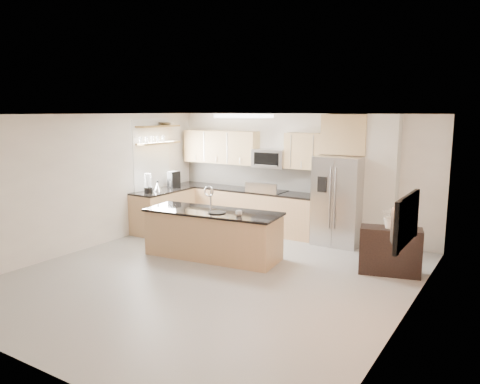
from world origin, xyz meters
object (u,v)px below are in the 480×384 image
Objects in this scene: refrigerator at (339,201)px; bowl at (165,123)px; range at (267,211)px; island at (213,234)px; microwave at (270,158)px; flower_vase at (393,210)px; credenza at (390,251)px; coffee_maker at (174,180)px; television at (397,219)px; cup at (239,213)px; platter at (217,212)px; blender at (148,184)px; kettle at (158,187)px.

refrigerator is 4.24m from bowl.
island is (0.01, -2.09, -0.04)m from range.
microwave reaches higher than flower_vase.
microwave is 0.78× the size of credenza.
flower_vase is at bearing -7.42° from coffee_maker.
television is (5.76, -2.41, -1.03)m from bowl.
platter is (-0.45, -0.02, -0.04)m from cup.
refrigerator reaches higher than range.
bowl is (-2.88, 1.46, 1.47)m from cup.
refrigerator reaches higher than television.
blender is at bearing 163.40° from platter.
microwave is at bearing 34.74° from kettle.
credenza is 5.14m from blender.
cup is 3.54m from bowl.
island is at bearing -15.09° from blender.
range is 2.24m from platter.
credenza is (3.00, 0.80, -0.05)m from island.
credenza is 5.19m from coffee_maker.
platter is at bearing -176.97° from cup.
bowl is (-0.23, 0.57, 1.36)m from kettle.
credenza is (3.01, -1.41, -1.24)m from microwave.
television is at bearing -42.75° from microwave.
blender reaches higher than cup.
coffee_maker is (-0.02, 0.87, -0.01)m from blender.
credenza is at bearing 20.35° from cup.
bowl reaches higher than platter.
television reaches higher than island.
platter is (0.18, -2.32, -0.75)m from microwave.
island is at bearing 73.54° from television.
island is 2.40× the size of television.
refrigerator reaches higher than flower_vase.
cup is 0.30× the size of bowl.
credenza is 4.09× the size of kettle.
bowl reaches higher than range.
refrigerator is 1.90m from credenza.
bowl reaches higher than island.
microwave is 6.60× the size of cup.
island is 22.48× the size of cup.
island is at bearing -165.76° from flower_vase.
kettle is (-2.02, -1.28, 0.55)m from range.
bowl reaches higher than microwave.
credenza is at bearing 8.44° from island.
blender is at bearing -77.80° from bowl.
flower_vase reaches higher than platter.
microwave is 0.29× the size of island.
cup is 0.31× the size of coffee_maker.
refrigerator is 4.23× the size of blender.
microwave is at bearing 94.41° from platter.
cup is 0.45m from platter.
refrigerator is at bearing 21.59° from blender.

